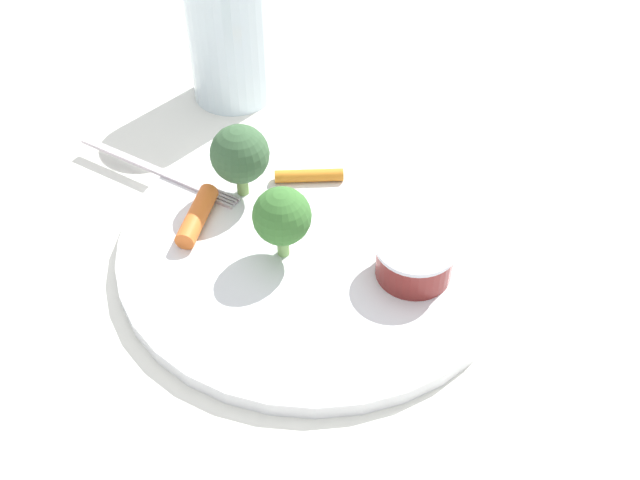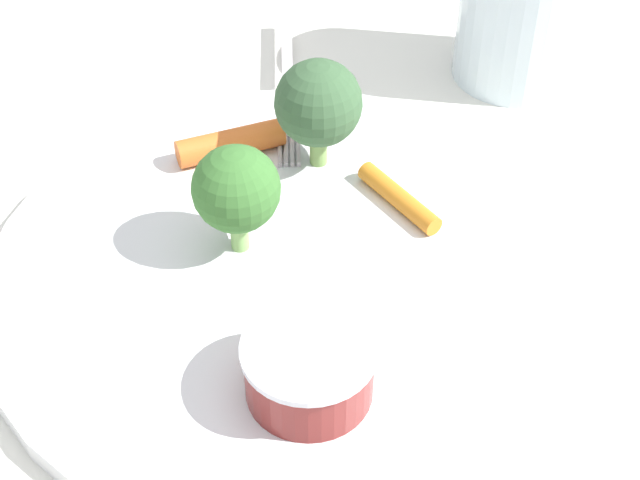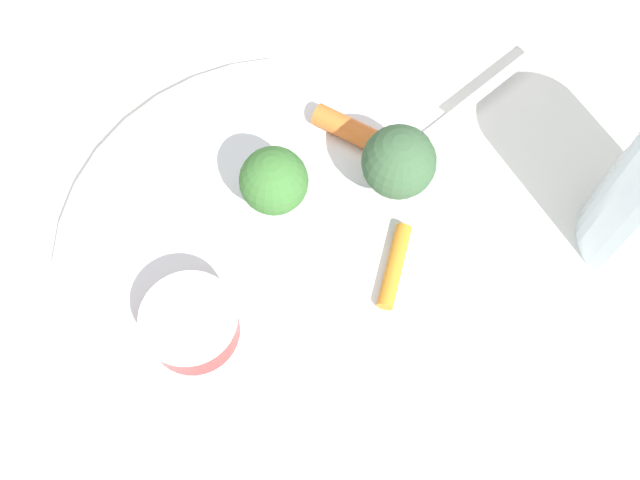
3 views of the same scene
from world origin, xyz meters
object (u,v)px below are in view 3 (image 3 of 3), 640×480
Objects in this scene: carrot_stick_1 at (395,266)px; fork at (455,114)px; plate at (287,250)px; broccoli_floret_0 at (274,181)px; carrot_stick_0 at (354,132)px; sauce_cup at (192,324)px; broccoli_floret_1 at (399,162)px.

carrot_stick_1 is 0.36× the size of fork.
carrot_stick_1 is (0.07, 0.02, 0.01)m from plate.
broccoli_floret_0 is (-0.02, 0.02, 0.04)m from plate.
broccoli_floret_0 reaches higher than carrot_stick_0.
plate is at bearing -46.81° from broccoli_floret_0.
carrot_stick_0 is 0.07m from fork.
sauce_cup is at bearing -96.81° from carrot_stick_0.
broccoli_floret_0 is at bearing 89.05° from sauce_cup.
sauce_cup is 0.37× the size of fork.
broccoli_floret_1 is 0.08m from fork.
fork is (0.07, 0.12, -0.04)m from broccoli_floret_0.
broccoli_floret_1 reaches higher than carrot_stick_1.
plate is 0.09m from carrot_stick_0.
broccoli_floret_0 is 0.08m from carrot_stick_0.
broccoli_floret_0 is 0.08m from broccoli_floret_1.
broccoli_floret_1 reaches higher than sauce_cup.
carrot_stick_1 reaches higher than fork.
carrot_stick_0 is at bearing 83.19° from sauce_cup.
fork is (0.01, 0.07, -0.04)m from broccoli_floret_1.
broccoli_floret_1 reaches higher than carrot_stick_0.
fork is at bearing 59.69° from broccoli_floret_0.
plate is 0.15m from fork.
broccoli_floret_0 reaches higher than plate.
broccoli_floret_0 is 0.15m from fork.
broccoli_floret_1 is 1.05× the size of carrot_stick_0.
plate is 5.20× the size of sauce_cup.
broccoli_floret_0 is 0.38× the size of fork.
carrot_stick_0 is (0.02, 0.17, -0.01)m from sauce_cup.
carrot_stick_0 is 1.06× the size of carrot_stick_1.
plate is 0.07m from carrot_stick_1.
broccoli_floret_1 is 1.11× the size of carrot_stick_1.
sauce_cup is 0.17m from carrot_stick_0.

